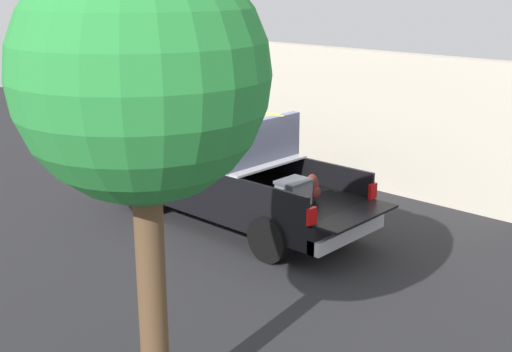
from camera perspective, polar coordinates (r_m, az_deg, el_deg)
ground_plane at (r=13.16m, az=-1.93°, el=-4.09°), size 40.00×40.00×0.00m
pickup_truck at (r=13.10m, az=-3.14°, el=0.22°), size 6.05×2.06×2.23m
building_facade at (r=16.10m, az=5.98°, el=5.48°), size 9.75×0.36×3.14m
tree_background at (r=6.38m, az=-9.87°, el=8.22°), size 2.48×2.48×5.02m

